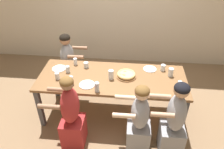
# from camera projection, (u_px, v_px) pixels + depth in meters

# --- Properties ---
(ground_plane) EXTENTS (18.00, 18.00, 0.00)m
(ground_plane) POSITION_uv_depth(u_px,v_px,m) (112.00, 112.00, 3.79)
(ground_plane) COLOR #896B4C
(ground_plane) RESTS_ON ground
(dining_table) EXTENTS (2.28, 0.88, 0.75)m
(dining_table) POSITION_uv_depth(u_px,v_px,m) (112.00, 81.00, 3.41)
(dining_table) COLOR brown
(dining_table) RESTS_ON ground
(pizza_board_main) EXTENTS (0.31, 0.31, 0.07)m
(pizza_board_main) POSITION_uv_depth(u_px,v_px,m) (126.00, 75.00, 3.36)
(pizza_board_main) COLOR #996B42
(pizza_board_main) RESTS_ON dining_table
(empty_plate_a) EXTENTS (0.22, 0.22, 0.02)m
(empty_plate_a) POSITION_uv_depth(u_px,v_px,m) (59.00, 68.00, 3.56)
(empty_plate_a) COLOR white
(empty_plate_a) RESTS_ON dining_table
(empty_plate_b) EXTENTS (0.23, 0.23, 0.02)m
(empty_plate_b) POSITION_uv_depth(u_px,v_px,m) (87.00, 85.00, 3.20)
(empty_plate_b) COLOR white
(empty_plate_b) RESTS_ON dining_table
(empty_plate_c) EXTENTS (0.21, 0.21, 0.02)m
(empty_plate_c) POSITION_uv_depth(u_px,v_px,m) (150.00, 69.00, 3.54)
(empty_plate_c) COLOR white
(empty_plate_c) RESTS_ON dining_table
(cocktail_glass_blue) EXTENTS (0.08, 0.08, 0.12)m
(cocktail_glass_blue) POSITION_uv_depth(u_px,v_px,m) (86.00, 65.00, 3.57)
(cocktail_glass_blue) COLOR silver
(cocktail_glass_blue) RESTS_ON dining_table
(drinking_glass_a) EXTENTS (0.07, 0.07, 0.11)m
(drinking_glass_a) POSITION_uv_depth(u_px,v_px,m) (57.00, 76.00, 3.29)
(drinking_glass_a) COLOR silver
(drinking_glass_a) RESTS_ON dining_table
(drinking_glass_b) EXTENTS (0.07, 0.07, 0.10)m
(drinking_glass_b) POSITION_uv_depth(u_px,v_px,m) (163.00, 68.00, 3.49)
(drinking_glass_b) COLOR silver
(drinking_glass_b) RESTS_ON dining_table
(drinking_glass_c) EXTENTS (0.08, 0.08, 0.15)m
(drinking_glass_c) POSITION_uv_depth(u_px,v_px,m) (111.00, 75.00, 3.29)
(drinking_glass_c) COLOR silver
(drinking_glass_c) RESTS_ON dining_table
(drinking_glass_d) EXTENTS (0.07, 0.07, 0.11)m
(drinking_glass_d) POSITION_uv_depth(u_px,v_px,m) (68.00, 70.00, 3.45)
(drinking_glass_d) COLOR silver
(drinking_glass_d) RESTS_ON dining_table
(drinking_glass_e) EXTENTS (0.08, 0.08, 0.13)m
(drinking_glass_e) POSITION_uv_depth(u_px,v_px,m) (171.00, 73.00, 3.36)
(drinking_glass_e) COLOR silver
(drinking_glass_e) RESTS_ON dining_table
(drinking_glass_f) EXTENTS (0.07, 0.07, 0.13)m
(drinking_glass_f) POSITION_uv_depth(u_px,v_px,m) (71.00, 80.00, 3.18)
(drinking_glass_f) COLOR silver
(drinking_glass_f) RESTS_ON dining_table
(drinking_glass_g) EXTENTS (0.06, 0.06, 0.12)m
(drinking_glass_g) POSITION_uv_depth(u_px,v_px,m) (75.00, 62.00, 3.64)
(drinking_glass_g) COLOR silver
(drinking_glass_g) RESTS_ON dining_table
(drinking_glass_h) EXTENTS (0.06, 0.06, 0.12)m
(drinking_glass_h) POSITION_uv_depth(u_px,v_px,m) (179.00, 85.00, 3.10)
(drinking_glass_h) COLOR silver
(drinking_glass_h) RESTS_ON dining_table
(drinking_glass_i) EXTENTS (0.07, 0.07, 0.15)m
(drinking_glass_i) POSITION_uv_depth(u_px,v_px,m) (97.00, 88.00, 3.04)
(drinking_glass_i) COLOR silver
(drinking_glass_i) RESTS_ON dining_table
(diner_near_right) EXTENTS (0.51, 0.40, 1.18)m
(diner_near_right) POSITION_uv_depth(u_px,v_px,m) (174.00, 123.00, 2.87)
(diner_near_right) COLOR #99999E
(diner_near_right) RESTS_ON ground
(diner_far_left) EXTENTS (0.51, 0.40, 1.13)m
(diner_far_left) POSITION_uv_depth(u_px,v_px,m) (69.00, 65.00, 4.11)
(diner_far_left) COLOR #99999E
(diner_far_left) RESTS_ON ground
(diner_near_midright) EXTENTS (0.51, 0.40, 1.11)m
(diner_near_midright) POSITION_uv_depth(u_px,v_px,m) (139.00, 122.00, 2.93)
(diner_near_midright) COLOR #99999E
(diner_near_midright) RESTS_ON ground
(diner_near_midleft) EXTENTS (0.51, 0.40, 1.17)m
(diner_near_midleft) POSITION_uv_depth(u_px,v_px,m) (71.00, 116.00, 2.99)
(diner_near_midleft) COLOR #B22D2D
(diner_near_midleft) RESTS_ON ground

